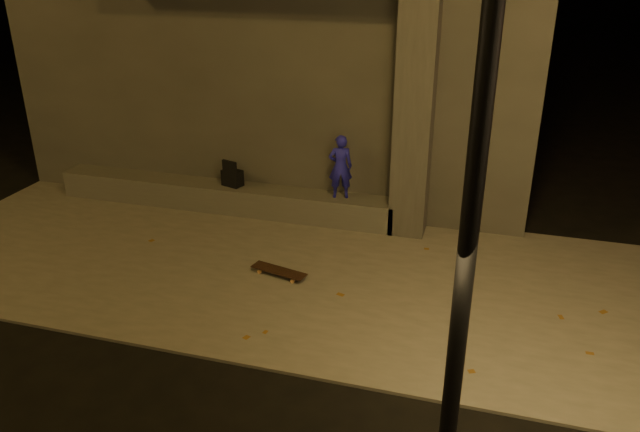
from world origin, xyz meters
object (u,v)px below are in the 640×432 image
(column, at_px, (414,121))
(skateboard, at_px, (279,271))
(backpack, at_px, (232,177))
(skateboarder, at_px, (340,167))

(column, bearing_deg, skateboard, -126.80)
(column, bearing_deg, backpack, 180.00)
(skateboarder, bearing_deg, column, 163.00)
(skateboard, bearing_deg, skateboarder, 92.86)
(column, relative_size, skateboarder, 3.45)
(column, height_order, backpack, column)
(column, height_order, skateboard, column)
(skateboarder, relative_size, skateboard, 1.25)
(backpack, xyz_separation_m, skateboard, (1.53, -1.98, -0.54))
(skateboarder, xyz_separation_m, backpack, (-1.88, 0.00, -0.36))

